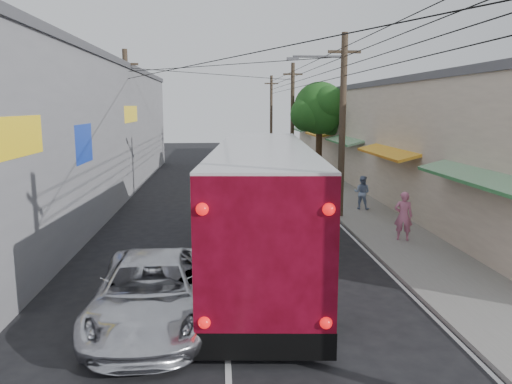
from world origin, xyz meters
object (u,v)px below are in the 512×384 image
Objects in this scene: coach_bus at (262,203)px; pedestrian_far at (362,192)px; parked_suv at (296,186)px; pedestrian_near at (403,216)px; parked_car_far at (275,156)px; parked_car_mid at (281,171)px; jeepney at (151,292)px.

coach_bus reaches higher than pedestrian_far.
parked_suv is 3.79m from pedestrian_far.
parked_car_far is at bearing -67.07° from pedestrian_near.
pedestrian_far is (2.77, -2.58, 0.07)m from parked_suv.
pedestrian_far is (2.77, -8.80, 0.11)m from parked_car_mid.
coach_bus is 5.71m from pedestrian_near.
parked_car_far is (6.31, 31.40, -0.08)m from jeepney.
coach_bus is 2.80× the size of parked_car_mid.
jeepney is at bearing 85.13° from pedestrian_far.
parked_car_mid reaches higher than jeepney.
pedestrian_far is at bearing -46.91° from parked_suv.
coach_bus is 27.32m from parked_car_far.
jeepney is at bearing -114.96° from parked_suv.
coach_bus reaches higher than parked_car_far.
jeepney is 21.34m from parked_car_mid.
parked_car_mid is (2.59, 16.29, -1.15)m from coach_bus.
coach_bus is 5.35m from jeepney.
pedestrian_far reaches higher than parked_car_mid.
jeepney is (-2.92, -4.33, -1.19)m from coach_bus.
parked_suv is 1.40× the size of parked_car_far.
jeepney is at bearing -119.51° from coach_bus.
parked_suv is at bearing -12.73° from pedestrian_far.
jeepney is at bearing -105.77° from parked_car_mid.
parked_car_far is 19.69m from pedestrian_far.
pedestrian_near is 1.13× the size of pedestrian_far.
coach_bus reaches higher than parked_car_mid.
parked_car_mid is at bearing -60.74° from pedestrian_near.
parked_car_far is 2.30× the size of pedestrian_near.
pedestrian_near is (8.21, 6.25, 0.26)m from jeepney.
coach_bus is at bearing -101.32° from parked_car_far.
jeepney is 1.15× the size of parked_car_mid.
coach_bus is at bearing 84.53° from pedestrian_far.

